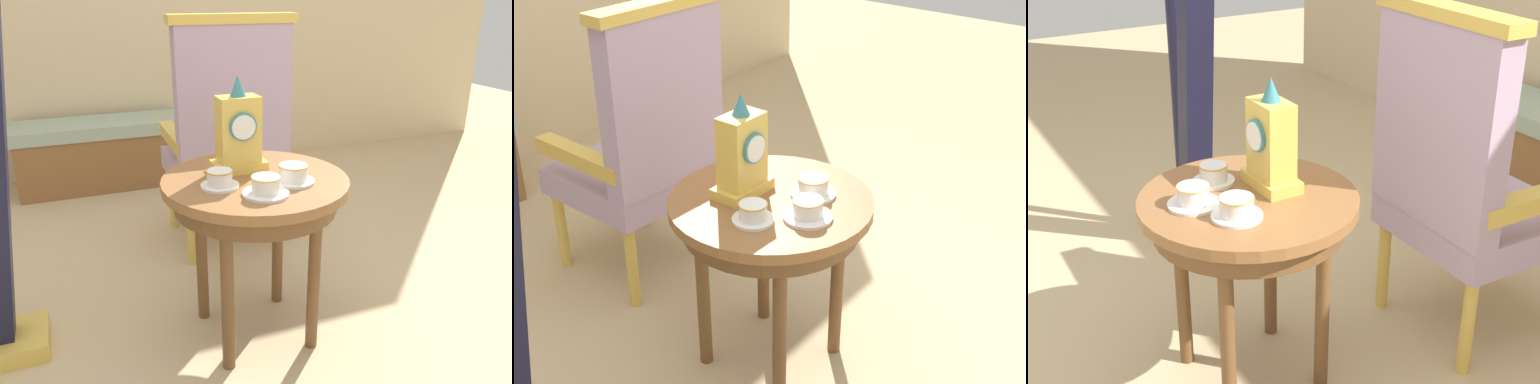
# 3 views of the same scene
# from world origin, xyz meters

# --- Properties ---
(ground_plane) EXTENTS (10.00, 10.00, 0.00)m
(ground_plane) POSITION_xyz_m (0.00, 0.00, 0.00)
(ground_plane) COLOR tan
(side_table) EXTENTS (0.65, 0.65, 0.63)m
(side_table) POSITION_xyz_m (0.07, 0.09, 0.55)
(side_table) COLOR brown
(side_table) RESTS_ON ground
(teacup_left) EXTENTS (0.13, 0.13, 0.06)m
(teacup_left) POSITION_xyz_m (-0.07, 0.05, 0.66)
(teacup_left) COLOR white
(teacup_left) RESTS_ON side_table
(teacup_right) EXTENTS (0.15, 0.15, 0.06)m
(teacup_right) POSITION_xyz_m (0.04, -0.07, 0.66)
(teacup_right) COLOR white
(teacup_right) RESTS_ON side_table
(teacup_center) EXTENTS (0.14, 0.14, 0.06)m
(teacup_center) POSITION_xyz_m (0.17, 0.00, 0.66)
(teacup_center) COLOR white
(teacup_center) RESTS_ON side_table
(mantel_clock) EXTENTS (0.19, 0.11, 0.34)m
(mantel_clock) POSITION_xyz_m (0.04, 0.18, 0.76)
(mantel_clock) COLOR gold
(mantel_clock) RESTS_ON side_table
(armchair) EXTENTS (0.56, 0.54, 1.14)m
(armchair) POSITION_xyz_m (0.20, 0.80, 0.59)
(armchair) COLOR #B299B7
(armchair) RESTS_ON ground
(window_bench) EXTENTS (1.10, 0.40, 0.44)m
(window_bench) POSITION_xyz_m (-0.30, 1.95, 0.22)
(window_bench) COLOR #9EB299
(window_bench) RESTS_ON ground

